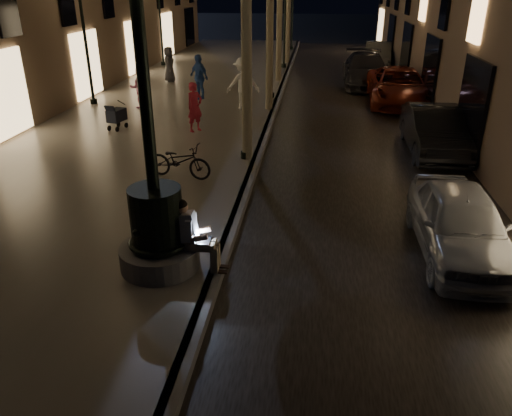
# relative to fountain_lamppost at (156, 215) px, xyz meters

# --- Properties ---
(ground) EXTENTS (120.00, 120.00, 0.00)m
(ground) POSITION_rel_fountain_lamppost_xyz_m (1.00, 13.00, -1.21)
(ground) COLOR black
(ground) RESTS_ON ground
(cobble_lane) EXTENTS (6.00, 45.00, 0.02)m
(cobble_lane) POSITION_rel_fountain_lamppost_xyz_m (4.00, 13.00, -1.20)
(cobble_lane) COLOR black
(cobble_lane) RESTS_ON ground
(promenade) EXTENTS (8.00, 45.00, 0.20)m
(promenade) POSITION_rel_fountain_lamppost_xyz_m (-3.00, 13.00, -1.11)
(promenade) COLOR slate
(promenade) RESTS_ON ground
(curb_strip) EXTENTS (0.25, 45.00, 0.20)m
(curb_strip) POSITION_rel_fountain_lamppost_xyz_m (1.00, 13.00, -1.11)
(curb_strip) COLOR #59595B
(curb_strip) RESTS_ON ground
(fountain_lamppost) EXTENTS (1.40, 1.40, 5.21)m
(fountain_lamppost) POSITION_rel_fountain_lamppost_xyz_m (0.00, 0.00, 0.00)
(fountain_lamppost) COLOR #59595B
(fountain_lamppost) RESTS_ON promenade
(seated_man_laptop) EXTENTS (0.95, 0.32, 1.32)m
(seated_man_laptop) POSITION_rel_fountain_lamppost_xyz_m (0.61, 0.00, -0.31)
(seated_man_laptop) COLOR tan
(seated_man_laptop) RESTS_ON promenade
(lamp_curb_a) EXTENTS (0.36, 0.36, 4.81)m
(lamp_curb_a) POSITION_rel_fountain_lamppost_xyz_m (0.70, 6.00, 2.02)
(lamp_curb_a) COLOR black
(lamp_curb_a) RESTS_ON promenade
(lamp_curb_b) EXTENTS (0.36, 0.36, 4.81)m
(lamp_curb_b) POSITION_rel_fountain_lamppost_xyz_m (0.70, 14.00, 2.02)
(lamp_curb_b) COLOR black
(lamp_curb_b) RESTS_ON promenade
(lamp_curb_c) EXTENTS (0.36, 0.36, 4.81)m
(lamp_curb_c) POSITION_rel_fountain_lamppost_xyz_m (0.70, 22.00, 2.02)
(lamp_curb_c) COLOR black
(lamp_curb_c) RESTS_ON promenade
(lamp_curb_d) EXTENTS (0.36, 0.36, 4.81)m
(lamp_curb_d) POSITION_rel_fountain_lamppost_xyz_m (0.70, 30.00, 2.02)
(lamp_curb_d) COLOR black
(lamp_curb_d) RESTS_ON promenade
(lamp_left_b) EXTENTS (0.36, 0.36, 4.81)m
(lamp_left_b) POSITION_rel_fountain_lamppost_xyz_m (-6.40, 12.00, 2.02)
(lamp_left_b) COLOR black
(lamp_left_b) RESTS_ON promenade
(lamp_left_c) EXTENTS (0.36, 0.36, 4.81)m
(lamp_left_c) POSITION_rel_fountain_lamppost_xyz_m (-6.40, 22.00, 2.02)
(lamp_left_c) COLOR black
(lamp_left_c) RESTS_ON promenade
(stroller) EXTENTS (0.54, 0.95, 0.96)m
(stroller) POSITION_rel_fountain_lamppost_xyz_m (-4.02, 8.44, -0.53)
(stroller) COLOR black
(stroller) RESTS_ON promenade
(car_front) EXTENTS (1.55, 3.83, 1.31)m
(car_front) POSITION_rel_fountain_lamppost_xyz_m (5.44, 1.46, -0.56)
(car_front) COLOR #95979B
(car_front) RESTS_ON ground
(car_second) EXTENTS (1.50, 4.21, 1.38)m
(car_second) POSITION_rel_fountain_lamppost_xyz_m (6.20, 7.74, -0.52)
(car_second) COLOR black
(car_second) RESTS_ON ground
(car_third) EXTENTS (2.54, 5.34, 1.47)m
(car_third) POSITION_rel_fountain_lamppost_xyz_m (6.04, 14.23, -0.48)
(car_third) COLOR maroon
(car_third) RESTS_ON ground
(car_rear) EXTENTS (2.16, 5.26, 1.52)m
(car_rear) POSITION_rel_fountain_lamppost_xyz_m (5.00, 18.17, -0.45)
(car_rear) COLOR #29282D
(car_rear) RESTS_ON ground
(car_fifth) EXTENTS (1.89, 4.40, 1.41)m
(car_fifth) POSITION_rel_fountain_lamppost_xyz_m (6.20, 24.35, -0.51)
(car_fifth) COLOR gray
(car_fifth) RESTS_ON ground
(pedestrian_red) EXTENTS (0.67, 0.70, 1.61)m
(pedestrian_red) POSITION_rel_fountain_lamppost_xyz_m (-1.34, 8.56, -0.20)
(pedestrian_red) COLOR #B92539
(pedestrian_red) RESTS_ON promenade
(pedestrian_pink) EXTENTS (0.93, 0.84, 1.57)m
(pedestrian_pink) POSITION_rel_fountain_lamppost_xyz_m (-4.22, 11.51, -0.23)
(pedestrian_pink) COLOR pink
(pedestrian_pink) RESTS_ON promenade
(pedestrian_white) EXTENTS (1.41, 1.03, 1.96)m
(pedestrian_white) POSITION_rel_fountain_lamppost_xyz_m (-0.20, 11.84, -0.03)
(pedestrian_white) COLOR white
(pedestrian_white) RESTS_ON promenade
(pedestrian_blue) EXTENTS (1.11, 1.02, 1.83)m
(pedestrian_blue) POSITION_rel_fountain_lamppost_xyz_m (-2.30, 13.43, -0.10)
(pedestrian_blue) COLOR #2A4E9B
(pedestrian_blue) RESTS_ON promenade
(pedestrian_dark) EXTENTS (0.64, 0.88, 1.66)m
(pedestrian_dark) POSITION_rel_fountain_lamppost_xyz_m (-4.60, 17.01, -0.18)
(pedestrian_dark) COLOR #333136
(pedestrian_dark) RESTS_ON promenade
(bicycle) EXTENTS (1.79, 0.92, 0.90)m
(bicycle) POSITION_rel_fountain_lamppost_xyz_m (-0.76, 4.30, -0.56)
(bicycle) COLOR black
(bicycle) RESTS_ON promenade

